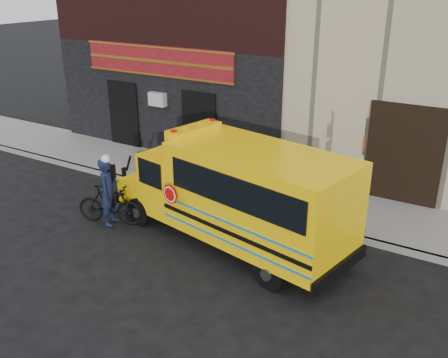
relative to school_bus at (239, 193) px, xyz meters
The scene contains 7 objects.
ground 1.99m from the school_bus, 143.47° to the right, with size 120.00×120.00×0.00m, color black.
curb 2.55m from the school_bus, 119.89° to the left, with size 40.00×0.20×0.15m, color gray.
sidewalk 3.77m from the school_bus, 107.50° to the left, with size 40.00×3.00×0.15m, color gray.
school_bus is the anchor object (origin of this frame).
sign_pole 3.18m from the school_bus, 38.35° to the left, with size 0.07×0.29×3.32m.
bicycle 3.92m from the school_bus, 168.58° to the right, with size 0.54×1.92×1.16m, color black.
cyclist 3.79m from the school_bus, 167.38° to the right, with size 0.71×0.46×1.93m, color #111733.
Camera 1 is at (6.60, -9.21, 6.55)m, focal length 40.00 mm.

